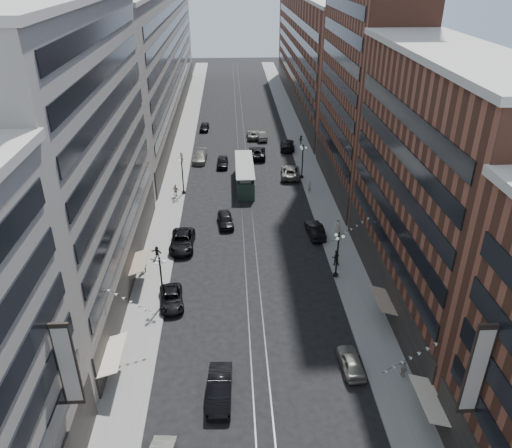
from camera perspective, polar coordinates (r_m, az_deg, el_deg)
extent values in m
plane|color=black|center=(79.74, -1.35, 5.09)|extent=(220.00, 220.00, 0.00)
cube|color=gray|center=(89.43, -8.68, 7.44)|extent=(4.00, 180.00, 0.15)
cube|color=gray|center=(89.92, 5.53, 7.75)|extent=(4.00, 180.00, 0.15)
cube|color=#2D2D33|center=(89.01, -2.01, 7.61)|extent=(0.12, 180.00, 0.02)
cube|color=#2D2D33|center=(89.04, -1.10, 7.63)|extent=(0.12, 180.00, 0.02)
cube|color=gray|center=(51.67, -19.86, 6.98)|extent=(8.00, 36.00, 28.00)
cube|color=gray|center=(111.87, -11.26, 18.27)|extent=(8.00, 90.00, 26.00)
cube|color=brown|center=(49.40, 19.91, 3.49)|extent=(8.00, 30.00, 24.00)
cube|color=brown|center=(72.63, 12.92, 19.41)|extent=(8.00, 26.00, 42.00)
cube|color=brown|center=(121.40, 6.37, 18.88)|extent=(8.00, 72.00, 24.00)
cylinder|color=black|center=(52.13, -10.48, -8.78)|extent=(0.56, 0.56, 0.30)
cylinder|color=black|center=(50.72, -10.72, -6.57)|extent=(0.18, 0.18, 5.20)
sphere|color=black|center=(49.20, -11.01, -3.88)|extent=(0.24, 0.24, 0.24)
sphere|color=white|center=(49.35, -10.45, -4.27)|extent=(0.36, 0.36, 0.36)
sphere|color=white|center=(49.77, -11.17, -4.04)|extent=(0.36, 0.36, 0.36)
sphere|color=white|center=(49.12, -11.28, -4.52)|extent=(0.36, 0.36, 0.36)
cylinder|color=black|center=(75.36, -8.25, 3.62)|extent=(0.56, 0.56, 0.30)
cylinder|color=black|center=(74.39, -8.38, 5.34)|extent=(0.18, 0.18, 5.20)
sphere|color=black|center=(73.37, -8.53, 7.35)|extent=(0.24, 0.24, 0.24)
sphere|color=white|center=(73.47, -8.16, 7.07)|extent=(0.36, 0.36, 0.36)
sphere|color=white|center=(73.89, -8.66, 7.16)|extent=(0.36, 0.36, 0.36)
sphere|color=white|center=(73.17, -8.71, 6.94)|extent=(0.36, 0.36, 0.36)
cylinder|color=black|center=(56.02, 9.07, -5.76)|extent=(0.56, 0.56, 0.30)
cylinder|color=black|center=(54.70, 9.27, -3.63)|extent=(0.18, 0.18, 5.20)
sphere|color=black|center=(53.30, 9.49, -1.06)|extent=(0.24, 0.24, 0.24)
sphere|color=white|center=(53.59, 9.93, -1.42)|extent=(0.36, 0.36, 0.36)
sphere|color=white|center=(53.78, 9.15, -1.24)|extent=(0.36, 0.36, 0.36)
sphere|color=white|center=(53.12, 9.31, -1.65)|extent=(0.36, 0.36, 0.36)
cylinder|color=black|center=(80.38, 5.25, 5.40)|extent=(0.56, 0.56, 0.30)
cylinder|color=black|center=(79.47, 5.32, 7.03)|extent=(0.18, 0.18, 5.20)
sphere|color=black|center=(78.51, 5.41, 8.94)|extent=(0.24, 0.24, 0.24)
sphere|color=white|center=(78.71, 5.73, 8.67)|extent=(0.36, 0.36, 0.36)
sphere|color=white|center=(78.98, 5.20, 8.76)|extent=(0.36, 0.36, 0.36)
sphere|color=white|center=(78.25, 5.27, 8.57)|extent=(0.36, 0.36, 0.36)
cube|color=#23372B|center=(77.41, -1.31, 5.42)|extent=(2.54, 12.20, 2.64)
cube|color=gray|center=(76.80, -1.33, 6.54)|extent=(1.63, 11.18, 0.61)
cube|color=gray|center=(76.65, -1.33, 6.82)|extent=(2.74, 12.40, 0.15)
cylinder|color=black|center=(73.62, -1.19, 3.36)|extent=(2.34, 0.71, 0.71)
cylinder|color=black|center=(82.01, -1.41, 6.03)|extent=(2.34, 0.71, 0.71)
imported|color=black|center=(51.83, -9.63, -8.40)|extent=(2.95, 5.27, 1.39)
imported|color=gray|center=(44.92, 10.81, -15.20)|extent=(2.01, 4.48, 1.50)
imported|color=black|center=(41.93, -4.17, -18.28)|extent=(2.07, 5.47, 1.78)
imported|color=black|center=(56.99, -12.73, -4.66)|extent=(0.92, 0.68, 1.69)
imported|color=#B0A492|center=(44.99, 16.51, -15.59)|extent=(0.77, 1.03, 1.61)
imported|color=black|center=(61.16, -8.44, -1.96)|extent=(2.89, 6.17, 1.71)
imported|color=slate|center=(87.47, -6.44, 7.62)|extent=(2.56, 5.66, 1.61)
imported|color=black|center=(104.16, -5.92, 10.99)|extent=(1.98, 4.50, 1.51)
imported|color=black|center=(63.49, 6.78, -0.67)|extent=(2.13, 5.12, 1.65)
imported|color=#646359|center=(80.78, 3.92, 6.00)|extent=(3.46, 6.40, 1.71)
imported|color=black|center=(93.05, 3.61, 9.06)|extent=(2.92, 6.20, 1.75)
imported|color=black|center=(84.91, -3.86, 7.08)|extent=(2.00, 4.69, 1.58)
imported|color=#615E56|center=(98.08, 0.59, 10.07)|extent=(2.24, 4.98, 1.59)
imported|color=black|center=(59.34, -11.27, -3.17)|extent=(1.45, 0.95, 1.52)
imported|color=#B3A894|center=(74.15, -9.16, 3.80)|extent=(1.22, 0.91, 1.89)
imported|color=black|center=(57.57, 9.11, -3.80)|extent=(0.97, 0.62, 1.89)
imported|color=#B8AC98|center=(75.06, 6.12, 4.28)|extent=(0.77, 0.76, 1.79)
imported|color=black|center=(95.73, 5.17, 9.59)|extent=(1.09, 0.79, 1.56)
imported|color=black|center=(88.90, 0.14, 8.18)|extent=(3.19, 6.34, 1.72)
imported|color=slate|center=(99.04, -0.32, 10.21)|extent=(2.40, 5.18, 1.44)
imported|color=black|center=(65.67, -3.51, 0.50)|extent=(2.38, 4.88, 1.60)
imported|color=#B2A593|center=(87.68, -8.49, 7.64)|extent=(0.77, 0.88, 1.59)
imported|color=beige|center=(64.73, 9.32, -0.07)|extent=(0.89, 0.56, 1.72)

